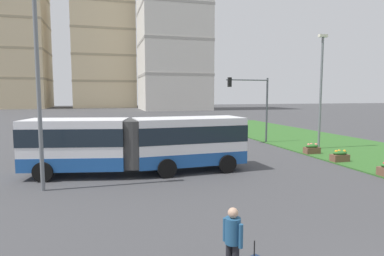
# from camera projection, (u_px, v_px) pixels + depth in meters

# --- Properties ---
(articulated_bus) EXTENTS (12.04, 3.71, 3.00)m
(articulated_bus) POSITION_uv_depth(u_px,v_px,m) (138.00, 143.00, 17.82)
(articulated_bus) COLOR white
(articulated_bus) RESTS_ON ground
(car_white_van) EXTENTS (4.57, 2.42, 1.58)m
(car_white_van) POSITION_uv_depth(u_px,v_px,m) (101.00, 135.00, 28.40)
(car_white_van) COLOR silver
(car_white_van) RESTS_ON ground
(pedestrian_crossing) EXTENTS (0.36, 0.53, 1.74)m
(pedestrian_crossing) POSITION_uv_depth(u_px,v_px,m) (233.00, 239.00, 7.46)
(pedestrian_crossing) COLOR black
(pedestrian_crossing) RESTS_ON ground
(flower_planter_4) EXTENTS (1.10, 0.56, 0.74)m
(flower_planter_4) POSITION_uv_depth(u_px,v_px,m) (340.00, 156.00, 20.63)
(flower_planter_4) COLOR brown
(flower_planter_4) RESTS_ON grass_median
(flower_planter_5) EXTENTS (1.10, 0.56, 0.74)m
(flower_planter_5) POSITION_uv_depth(u_px,v_px,m) (312.00, 149.00, 23.40)
(flower_planter_5) COLOR brown
(flower_planter_5) RESTS_ON grass_median
(traffic_light_far_right) EXTENTS (3.93, 0.28, 5.73)m
(traffic_light_far_right) POSITION_uv_depth(u_px,v_px,m) (253.00, 98.00, 28.43)
(traffic_light_far_right) COLOR #474C51
(traffic_light_far_right) RESTS_ON ground
(streetlight_left) EXTENTS (0.70, 0.28, 10.03)m
(streetlight_left) POSITION_uv_depth(u_px,v_px,m) (37.00, 67.00, 14.09)
(streetlight_left) COLOR slate
(streetlight_left) RESTS_ON ground
(streetlight_median) EXTENTS (0.70, 0.28, 8.82)m
(streetlight_median) POSITION_uv_depth(u_px,v_px,m) (321.00, 87.00, 25.19)
(streetlight_median) COLOR slate
(streetlight_median) RESTS_ON ground
(apartment_tower_west) EXTENTS (14.82, 20.00, 51.90)m
(apartment_tower_west) POSITION_uv_depth(u_px,v_px,m) (21.00, 25.00, 101.78)
(apartment_tower_west) COLOR beige
(apartment_tower_west) RESTS_ON ground
(apartment_tower_westcentre) EXTENTS (19.73, 15.65, 40.59)m
(apartment_tower_westcentre) POSITION_uv_depth(u_px,v_px,m) (104.00, 46.00, 107.91)
(apartment_tower_westcentre) COLOR beige
(apartment_tower_westcentre) RESTS_ON ground
(apartment_tower_centre) EXTENTS (18.52, 19.08, 45.83)m
(apartment_tower_centre) POSITION_uv_depth(u_px,v_px,m) (173.00, 28.00, 92.02)
(apartment_tower_centre) COLOR silver
(apartment_tower_centre) RESTS_ON ground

